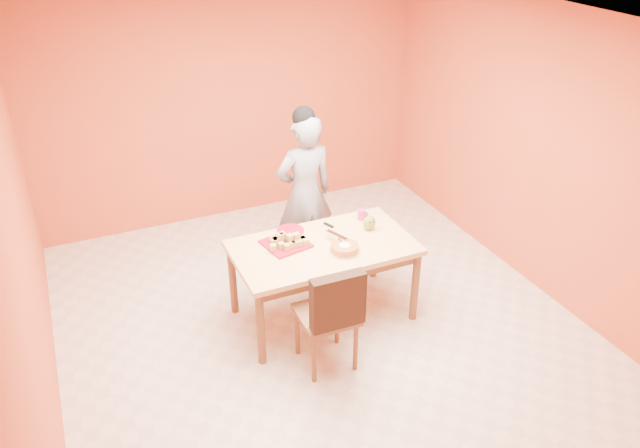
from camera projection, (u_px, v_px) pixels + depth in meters
name	position (u px, v px, depth m)	size (l,w,h in m)	color
floor	(320.00, 326.00, 5.72)	(5.00, 5.00, 0.00)	beige
ceiling	(320.00, 23.00, 4.41)	(5.00, 5.00, 0.00)	white
wall_back	(230.00, 105.00, 7.06)	(4.50, 4.50, 0.00)	#D44D31
wall_left	(20.00, 253.00, 4.26)	(5.00, 5.00, 0.00)	#D44D31
wall_right	(538.00, 151.00, 5.87)	(5.00, 5.00, 0.00)	#D44D31
dining_table	(323.00, 254.00, 5.55)	(1.60, 0.90, 0.76)	#F0BC7D
dining_chair	(327.00, 313.00, 5.04)	(0.47, 0.54, 1.00)	brown
pastry_pile	(286.00, 237.00, 5.47)	(0.32, 0.32, 0.11)	tan
person	(305.00, 194.00, 6.24)	(0.61, 0.40, 1.66)	gray
pastry_platter	(286.00, 244.00, 5.50)	(0.36, 0.36, 0.02)	maroon
red_dinner_plate	(290.00, 231.00, 5.71)	(0.25, 0.25, 0.01)	maroon
white_cake_plate	(344.00, 251.00, 5.40)	(0.26, 0.26, 0.01)	silver
sponge_cake	(345.00, 248.00, 5.38)	(0.25, 0.25, 0.06)	#C16831
cake_server	(337.00, 235.00, 5.51)	(0.04, 0.23, 0.01)	silver
egg_ornament	(369.00, 223.00, 5.71)	(0.12, 0.09, 0.15)	olive
magenta_glass	(361.00, 215.00, 5.90)	(0.07, 0.07, 0.10)	#C81E80
checker_tin	(364.00, 214.00, 5.98)	(0.09, 0.09, 0.03)	#331D0E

